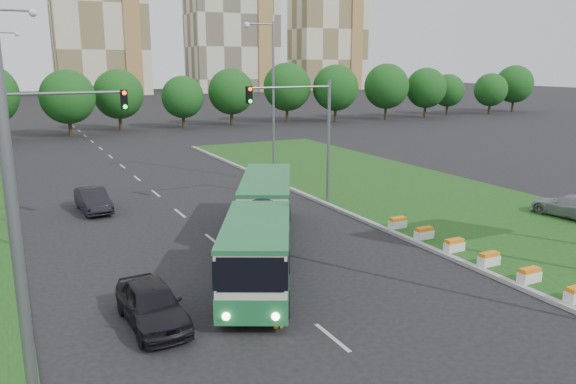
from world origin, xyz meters
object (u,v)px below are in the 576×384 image
car_left_far (93,200)px  shopping_trolley (278,320)px  car_median (571,206)px  pedestrian (268,296)px  articulated_bus (255,224)px  car_left_near (152,304)px  traffic_mast_left (46,140)px  traffic_mast_median (307,123)px

car_left_far → shopping_trolley: bearing=-84.0°
car_median → pedestrian: 21.92m
pedestrian → articulated_bus: bearing=-5.2°
car_left_near → traffic_mast_left: bearing=98.8°
traffic_mast_left → car_median: 29.31m
articulated_bus → pedestrian: articulated_bus is taller
traffic_mast_left → pedestrian: 14.86m
articulated_bus → pedestrian: bearing=-82.6°
traffic_mast_left → pedestrian: traffic_mast_left is taller
traffic_mast_left → articulated_bus: traffic_mast_left is taller
car_median → pedestrian: bearing=2.1°
shopping_trolley → car_left_far: bearing=116.6°
car_left_far → traffic_mast_median: bearing=-25.4°
articulated_bus → car_left_near: (-6.12, -4.87, -0.86)m
traffic_mast_median → traffic_mast_left: 15.19m
car_left_near → car_left_far: (0.50, 17.19, -0.05)m
traffic_mast_median → car_median: size_ratio=1.73×
articulated_bus → car_left_far: size_ratio=3.68×
shopping_trolley → car_left_near: bearing=167.4°
car_left_near → shopping_trolley: (3.86, -2.17, -0.52)m
car_left_near → articulated_bus: bearing=36.2°
articulated_bus → car_left_near: size_ratio=3.56×
traffic_mast_left → articulated_bus: bearing=-37.5°
car_left_far → car_median: car_median is taller
traffic_mast_median → car_median: 16.49m
car_left_near → car_left_far: 17.19m
shopping_trolley → pedestrian: bearing=113.2°
traffic_mast_median → articulated_bus: bearing=-132.6°
articulated_bus → shopping_trolley: size_ratio=31.11×
traffic_mast_median → pedestrian: (-9.14, -13.84, -4.43)m
traffic_mast_left → articulated_bus: 11.16m
traffic_mast_median → car_left_far: 14.15m
car_median → shopping_trolley: (-21.49, -4.59, -0.56)m
car_left_near → car_median: size_ratio=0.98×
car_left_near → car_median: 25.47m
car_left_far → pedestrian: size_ratio=2.40×
articulated_bus → pedestrian: (-2.33, -6.43, -0.71)m
traffic_mast_left → car_median: bearing=-17.8°
car_left_far → car_median: 28.91m
traffic_mast_left → car_left_far: bearing=65.3°
articulated_bus → car_left_near: 7.87m
car_left_near → car_left_far: car_left_near is taller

